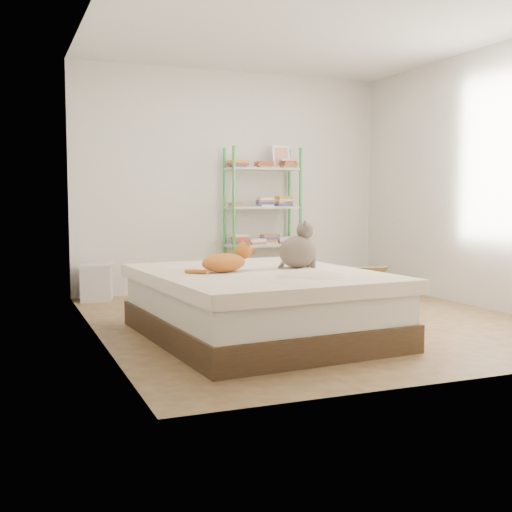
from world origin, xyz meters
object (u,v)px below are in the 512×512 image
cardboard_box (353,288)px  white_bin (97,282)px  bed (258,304)px  orange_cat (224,260)px  grey_cat (298,245)px  shelf_unit (263,221)px

cardboard_box → white_bin: 2.74m
bed → orange_cat: (-0.28, 0.03, 0.36)m
grey_cat → white_bin: 2.67m
orange_cat → grey_cat: bearing=-14.1°
orange_cat → cardboard_box: 2.06m
cardboard_box → grey_cat: bearing=-128.2°
shelf_unit → white_bin: (-1.96, -0.03, -0.64)m
orange_cat → grey_cat: (0.66, 0.06, 0.10)m
orange_cat → shelf_unit: shelf_unit is taller
shelf_unit → cardboard_box: (0.45, -1.34, -0.65)m
bed → grey_cat: grey_cat is taller
shelf_unit → cardboard_box: bearing=-71.4°
bed → shelf_unit: bearing=62.2°
orange_cat → grey_cat: grey_cat is taller
cardboard_box → white_bin: cardboard_box is taller
cardboard_box → white_bin: size_ratio=1.47×
bed → shelf_unit: 2.65m
grey_cat → shelf_unit: 2.38m
cardboard_box → orange_cat: bearing=-139.4°
bed → shelf_unit: shelf_unit is taller
white_bin → cardboard_box: bearing=-28.5°
orange_cat → cardboard_box: size_ratio=0.77×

